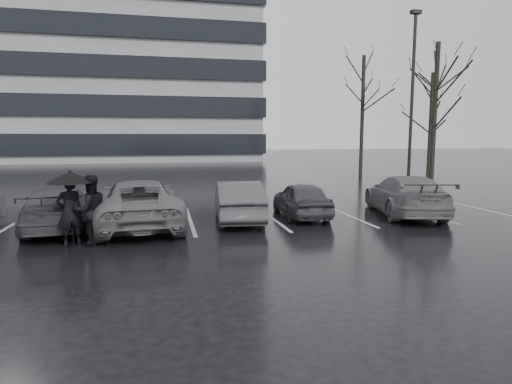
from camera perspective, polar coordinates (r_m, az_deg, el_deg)
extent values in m
plane|color=black|center=(12.46, 2.15, -5.57)|extent=(160.00, 160.00, 0.00)
cube|color=gray|center=(63.70, -30.70, 16.50)|extent=(60.00, 25.00, 28.00)
cube|color=black|center=(62.71, -29.97, 5.67)|extent=(60.60, 25.60, 2.20)
cube|color=black|center=(62.79, -30.21, 9.31)|extent=(60.60, 25.60, 2.20)
cube|color=black|center=(63.12, -30.45, 12.94)|extent=(60.60, 25.60, 2.20)
cube|color=black|center=(63.70, -30.70, 16.50)|extent=(60.60, 25.60, 2.20)
cube|color=black|center=(64.52, -30.94, 20.00)|extent=(60.60, 25.60, 2.20)
imported|color=black|center=(15.06, 6.06, -0.97)|extent=(1.61, 3.66, 1.23)
imported|color=#28282A|center=(14.25, -2.41, -1.18)|extent=(1.75, 4.19, 1.35)
imported|color=#464548|center=(13.77, -15.31, -1.47)|extent=(2.83, 5.46, 1.47)
imported|color=black|center=(14.31, -24.88, -1.84)|extent=(2.49, 4.82, 1.34)
imported|color=#464548|center=(16.27, 19.26, -0.37)|extent=(3.10, 5.25, 1.43)
imported|color=black|center=(11.89, -23.58, -2.44)|extent=(0.77, 0.68, 1.78)
imported|color=black|center=(11.79, -21.19, -2.30)|extent=(1.10, 1.01, 1.82)
cylinder|color=black|center=(11.83, -23.32, -2.72)|extent=(0.03, 0.03, 1.68)
cone|color=black|center=(11.71, -23.55, 1.84)|extent=(1.16, 1.16, 0.29)
sphere|color=black|center=(11.70, -23.59, 2.56)|extent=(0.05, 0.05, 0.05)
cylinder|color=gray|center=(21.27, 19.55, -0.34)|extent=(0.46, 0.46, 0.18)
cylinder|color=black|center=(21.14, 20.03, 10.56)|extent=(0.15, 0.15, 8.25)
cube|color=black|center=(21.80, 20.55, 21.55)|extent=(0.46, 0.27, 0.16)
cube|color=#A7A6A9|center=(15.30, -30.25, -4.14)|extent=(0.12, 5.00, 0.00)
cube|color=#A7A6A9|center=(14.67, -19.78, -4.02)|extent=(0.12, 5.00, 0.00)
cube|color=#A7A6A9|center=(14.55, -8.77, -3.76)|extent=(0.12, 5.00, 0.00)
cube|color=#A7A6A9|center=(14.97, 2.01, -3.36)|extent=(0.12, 5.00, 0.00)
cube|color=#A7A6A9|center=(15.88, 11.86, -2.89)|extent=(0.12, 5.00, 0.00)
cube|color=#A7A6A9|center=(17.21, 20.42, -2.42)|extent=(0.12, 5.00, 0.00)
cube|color=#A7A6A9|center=(18.86, 27.61, -1.98)|extent=(0.12, 5.00, 0.00)
cylinder|color=black|center=(26.47, 22.71, 9.43)|extent=(0.26, 0.26, 8.00)
cylinder|color=black|center=(31.16, 22.25, 8.14)|extent=(0.26, 0.26, 7.00)
cylinder|color=black|center=(32.03, 13.98, 9.77)|extent=(0.26, 0.26, 8.50)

